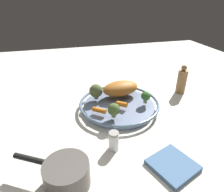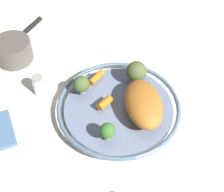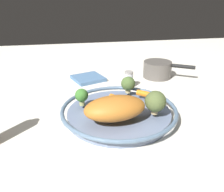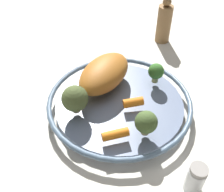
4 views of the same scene
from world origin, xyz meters
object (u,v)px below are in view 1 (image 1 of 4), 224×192
object	(u,v)px
broccoli_floret_large	(146,96)
salt_shaker	(114,141)
broccoli_floret_edge	(114,110)
pepper_mill	(182,81)
serving_bowl	(119,105)
roast_chicken_piece	(120,88)
saucepan	(66,174)
dish_towel	(173,165)
baby_carrot_back	(123,104)
broccoli_floret_mid	(96,91)
baby_carrot_near_rim	(99,110)

from	to	relation	value
broccoli_floret_large	salt_shaker	xyz separation A→B (m)	(-0.20, -0.20, -0.03)
broccoli_floret_edge	salt_shaker	distance (m)	0.14
salt_shaker	pepper_mill	xyz separation A→B (m)	(0.44, 0.31, 0.03)
serving_bowl	roast_chicken_piece	distance (m)	0.09
broccoli_floret_edge	saucepan	size ratio (longest dim) A/B	0.28
roast_chicken_piece	dish_towel	bearing A→B (deg)	-84.87
serving_bowl	salt_shaker	size ratio (longest dim) A/B	5.17
salt_shaker	baby_carrot_back	bearing A→B (deg)	64.55
saucepan	salt_shaker	bearing A→B (deg)	31.71
broccoli_floret_mid	dish_towel	distance (m)	0.44
serving_bowl	baby_carrot_back	bearing A→B (deg)	-82.85
broccoli_floret_edge	broccoli_floret_large	bearing A→B (deg)	23.04
broccoli_floret_mid	pepper_mill	size ratio (longest dim) A/B	0.46
roast_chicken_piece	broccoli_floret_edge	world-z (taller)	roast_chicken_piece
baby_carrot_near_rim	broccoli_floret_large	world-z (taller)	broccoli_floret_large
saucepan	broccoli_floret_large	bearing A→B (deg)	39.98
baby_carrot_near_rim	broccoli_floret_edge	distance (m)	0.07
saucepan	dish_towel	distance (m)	0.31
baby_carrot_back	salt_shaker	bearing A→B (deg)	-115.45
broccoli_floret_mid	roast_chicken_piece	bearing A→B (deg)	4.19
broccoli_floret_large	serving_bowl	bearing A→B (deg)	162.09
salt_shaker	pepper_mill	distance (m)	0.54
broccoli_floret_mid	broccoli_floret_edge	world-z (taller)	broccoli_floret_mid
roast_chicken_piece	pepper_mill	size ratio (longest dim) A/B	1.14
broccoli_floret_mid	salt_shaker	size ratio (longest dim) A/B	1.01
pepper_mill	saucepan	bearing A→B (deg)	-145.82
baby_carrot_near_rim	broccoli_floret_mid	bearing A→B (deg)	85.59
broccoli_floret_mid	salt_shaker	xyz separation A→B (m)	(0.00, -0.29, -0.04)
broccoli_floret_mid	saucepan	distance (m)	0.42
roast_chicken_piece	salt_shaker	distance (m)	0.32
broccoli_floret_large	dish_towel	xyz separation A→B (m)	(-0.05, -0.32, -0.06)
baby_carrot_back	roast_chicken_piece	bearing A→B (deg)	78.97
baby_carrot_back	broccoli_floret_large	world-z (taller)	broccoli_floret_large
baby_carrot_near_rim	baby_carrot_back	size ratio (longest dim) A/B	1.21
roast_chicken_piece	pepper_mill	bearing A→B (deg)	1.49
serving_bowl	broccoli_floret_mid	distance (m)	0.12
salt_shaker	saucepan	distance (m)	0.18
baby_carrot_near_rim	broccoli_floret_mid	distance (m)	0.12
salt_shaker	pepper_mill	world-z (taller)	pepper_mill
broccoli_floret_large	pepper_mill	size ratio (longest dim) A/B	0.35
salt_shaker	saucepan	size ratio (longest dim) A/B	0.34
baby_carrot_back	broccoli_floret_edge	distance (m)	0.09
pepper_mill	baby_carrot_back	bearing A→B (deg)	-161.98
broccoli_floret_mid	broccoli_floret_large	xyz separation A→B (m)	(0.20, -0.09, -0.01)
dish_towel	saucepan	bearing A→B (deg)	175.95
pepper_mill	broccoli_floret_edge	bearing A→B (deg)	-156.33
baby_carrot_back	broccoli_floret_large	distance (m)	0.11
roast_chicken_piece	broccoli_floret_mid	size ratio (longest dim) A/B	2.49
broccoli_floret_mid	dish_towel	xyz separation A→B (m)	(0.15, -0.41, -0.07)
serving_bowl	baby_carrot_near_rim	bearing A→B (deg)	-148.93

